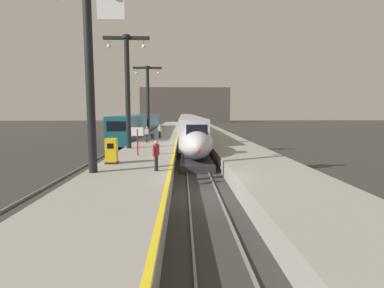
% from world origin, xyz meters
% --- Properties ---
extents(ground_plane, '(260.00, 260.00, 0.00)m').
position_xyz_m(ground_plane, '(0.00, 0.00, 0.00)').
color(ground_plane, '#33302D').
extents(platform_left, '(4.80, 110.00, 1.05)m').
position_xyz_m(platform_left, '(-4.05, 24.75, 0.53)').
color(platform_left, gray).
rests_on(platform_left, ground).
extents(platform_right, '(4.80, 110.00, 1.05)m').
position_xyz_m(platform_right, '(4.05, 24.75, 0.53)').
color(platform_right, gray).
rests_on(platform_right, ground).
extents(platform_left_safety_stripe, '(0.20, 107.80, 0.01)m').
position_xyz_m(platform_left_safety_stripe, '(-1.77, 24.75, 1.05)').
color(platform_left_safety_stripe, yellow).
rests_on(platform_left_safety_stripe, platform_left).
extents(rail_main_left, '(0.08, 110.00, 0.12)m').
position_xyz_m(rail_main_left, '(-0.75, 27.50, 0.06)').
color(rail_main_left, slate).
rests_on(rail_main_left, ground).
extents(rail_main_right, '(0.08, 110.00, 0.12)m').
position_xyz_m(rail_main_right, '(0.75, 27.50, 0.06)').
color(rail_main_right, slate).
rests_on(rail_main_right, ground).
extents(rail_secondary_left, '(0.08, 110.00, 0.12)m').
position_xyz_m(rail_secondary_left, '(-8.85, 27.50, 0.06)').
color(rail_secondary_left, slate).
rests_on(rail_secondary_left, ground).
extents(rail_secondary_right, '(0.08, 110.00, 0.12)m').
position_xyz_m(rail_secondary_right, '(-7.35, 27.50, 0.06)').
color(rail_secondary_right, slate).
rests_on(rail_secondary_right, ground).
extents(highspeed_train_main, '(2.92, 76.58, 3.60)m').
position_xyz_m(highspeed_train_main, '(0.00, 42.58, 1.97)').
color(highspeed_train_main, silver).
rests_on(highspeed_train_main, ground).
extents(regional_train_adjacent, '(2.85, 36.60, 3.80)m').
position_xyz_m(regional_train_adjacent, '(-8.10, 34.99, 2.13)').
color(regional_train_adjacent, '#145660').
rests_on(regional_train_adjacent, ground).
extents(station_column_near, '(4.00, 0.68, 10.00)m').
position_xyz_m(station_column_near, '(-5.85, 1.23, 7.11)').
color(station_column_near, black).
rests_on(station_column_near, platform_left).
extents(station_column_mid, '(4.00, 0.68, 9.85)m').
position_xyz_m(station_column_mid, '(-5.90, 11.63, 6.93)').
color(station_column_mid, black).
rests_on(station_column_mid, platform_left).
extents(station_column_far, '(4.00, 0.68, 9.54)m').
position_xyz_m(station_column_far, '(-5.90, 26.48, 6.76)').
color(station_column_far, black).
rests_on(station_column_far, platform_left).
extents(passenger_near_edge, '(0.50, 0.39, 1.69)m').
position_xyz_m(passenger_near_edge, '(-3.88, 21.10, 2.04)').
color(passenger_near_edge, '#23232D').
rests_on(passenger_near_edge, platform_left).
extents(passenger_mid_platform, '(0.35, 0.53, 1.69)m').
position_xyz_m(passenger_mid_platform, '(-2.53, 1.52, 2.04)').
color(passenger_mid_platform, '#23232D').
rests_on(passenger_mid_platform, platform_left).
extents(passenger_far_waiting, '(0.55, 0.31, 1.69)m').
position_xyz_m(passenger_far_waiting, '(-4.89, 16.61, 2.04)').
color(passenger_far_waiting, '#23232D').
rests_on(passenger_far_waiting, platform_left).
extents(rolling_suitcase, '(0.40, 0.22, 0.98)m').
position_xyz_m(rolling_suitcase, '(-4.74, 20.51, 1.35)').
color(rolling_suitcase, navy).
rests_on(rolling_suitcase, platform_left).
extents(ticket_machine_yellow, '(0.76, 0.62, 1.60)m').
position_xyz_m(ticket_machine_yellow, '(-5.55, 3.89, 1.79)').
color(ticket_machine_yellow, yellow).
rests_on(ticket_machine_yellow, platform_left).
extents(departure_info_board, '(0.90, 0.10, 2.12)m').
position_xyz_m(departure_info_board, '(-4.42, 7.16, 2.56)').
color(departure_info_board, maroon).
rests_on(departure_info_board, platform_left).
extents(terminus_back_wall, '(36.00, 2.00, 14.00)m').
position_xyz_m(terminus_back_wall, '(0.00, 102.00, 7.00)').
color(terminus_back_wall, '#4C4742').
rests_on(terminus_back_wall, ground).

